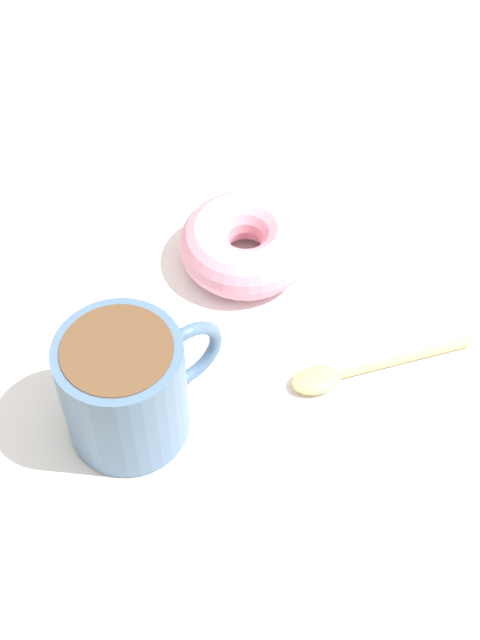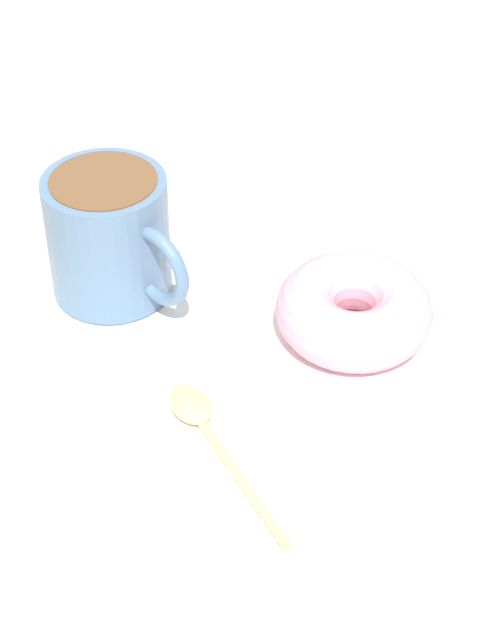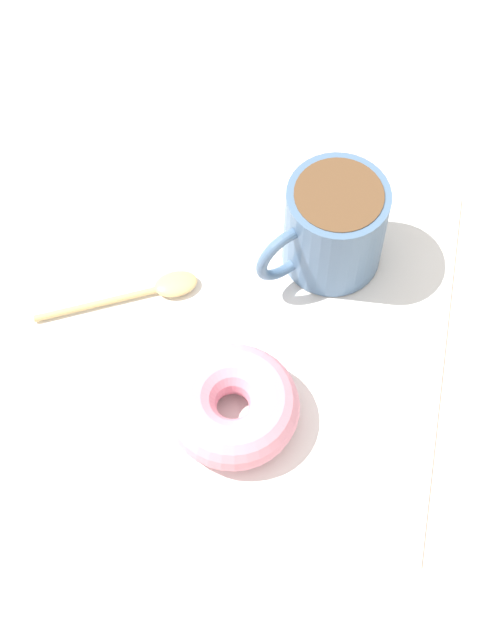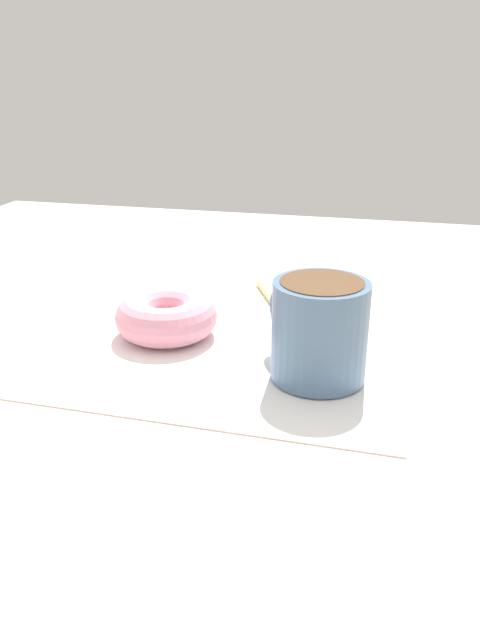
# 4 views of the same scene
# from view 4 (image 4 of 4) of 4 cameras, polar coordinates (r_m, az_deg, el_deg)

# --- Properties ---
(ground_plane) EXTENTS (1.20, 1.20, 0.02)m
(ground_plane) POSITION_cam_4_polar(r_m,az_deg,el_deg) (0.61, -1.64, -3.79)
(ground_plane) COLOR beige
(napkin) EXTENTS (0.34, 0.34, 0.00)m
(napkin) POSITION_cam_4_polar(r_m,az_deg,el_deg) (0.62, 0.00, -1.83)
(napkin) COLOR white
(napkin) RESTS_ON ground_plane
(coffee_cup) EXTENTS (0.10, 0.10, 0.09)m
(coffee_cup) POSITION_cam_4_polar(r_m,az_deg,el_deg) (0.54, 7.16, -0.72)
(coffee_cup) COLOR slate
(coffee_cup) RESTS_ON napkin
(donut) EXTENTS (0.10, 0.10, 0.04)m
(donut) POSITION_cam_4_polar(r_m,az_deg,el_deg) (0.63, -6.74, 0.34)
(donut) COLOR pink
(donut) RESTS_ON napkin
(spoon) EXTENTS (0.07, 0.13, 0.01)m
(spoon) POSITION_cam_4_polar(r_m,az_deg,el_deg) (0.69, 3.52, 0.94)
(spoon) COLOR #D8B772
(spoon) RESTS_ON napkin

